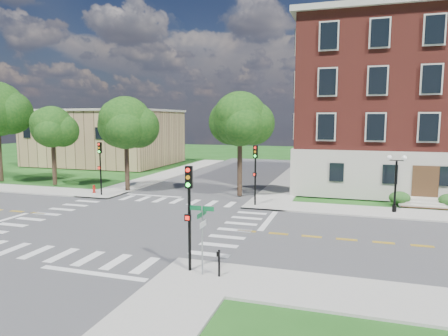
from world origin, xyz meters
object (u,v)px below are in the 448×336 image
(traffic_signal_se, at_px, (189,204))
(push_button_post, at_px, (219,262))
(traffic_signal_ne, at_px, (255,167))
(traffic_signal_nw, at_px, (100,161))
(twin_lamp_west, at_px, (396,180))
(street_sign_pole, at_px, (202,227))
(fire_hydrant, at_px, (94,189))

(traffic_signal_se, bearing_deg, push_button_post, -11.05)
(traffic_signal_se, relative_size, traffic_signal_ne, 1.00)
(traffic_signal_nw, bearing_deg, twin_lamp_west, 1.61)
(traffic_signal_se, distance_m, street_sign_pole, 1.18)
(twin_lamp_west, distance_m, street_sign_pole, 18.23)
(traffic_signal_ne, xyz_separation_m, push_button_post, (1.80, -14.87, -2.39))
(traffic_signal_se, bearing_deg, fire_hydrant, 136.10)
(traffic_signal_se, height_order, traffic_signal_nw, same)
(traffic_signal_nw, distance_m, twin_lamp_west, 24.82)
(twin_lamp_west, height_order, street_sign_pole, twin_lamp_west)
(twin_lamp_west, bearing_deg, street_sign_pole, -121.08)
(push_button_post, bearing_deg, traffic_signal_nw, 137.30)
(traffic_signal_nw, relative_size, fire_hydrant, 6.40)
(fire_hydrant, bearing_deg, street_sign_pole, -43.17)
(fire_hydrant, bearing_deg, twin_lamp_west, -0.03)
(street_sign_pole, bearing_deg, fire_hydrant, 136.83)
(street_sign_pole, height_order, push_button_post, street_sign_pole)
(traffic_signal_nw, height_order, fire_hydrant, traffic_signal_nw)
(traffic_signal_nw, bearing_deg, fire_hydrant, 150.71)
(traffic_signal_nw, relative_size, street_sign_pole, 1.55)
(traffic_signal_ne, bearing_deg, street_sign_pole, -86.02)
(traffic_signal_nw, relative_size, push_button_post, 4.00)
(traffic_signal_se, relative_size, street_sign_pole, 1.55)
(traffic_signal_se, xyz_separation_m, fire_hydrant, (-15.93, 15.33, -2.72))
(traffic_signal_nw, bearing_deg, push_button_post, -42.70)
(push_button_post, distance_m, fire_hydrant, 23.40)
(traffic_signal_se, bearing_deg, traffic_signal_ne, 91.19)
(traffic_signal_ne, xyz_separation_m, traffic_signal_nw, (-14.36, 0.03, 0.00))
(fire_hydrant, bearing_deg, push_button_post, -41.88)
(traffic_signal_ne, relative_size, push_button_post, 4.00)
(street_sign_pole, bearing_deg, traffic_signal_nw, 135.90)
(traffic_signal_ne, xyz_separation_m, street_sign_pole, (1.03, -14.88, -0.88))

